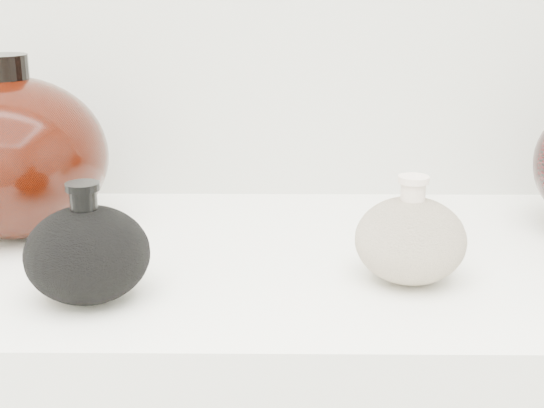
{
  "coord_description": "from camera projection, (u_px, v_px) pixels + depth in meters",
  "views": [
    {
      "loc": [
        0.06,
        0.1,
        1.22
      ],
      "look_at": [
        0.05,
        0.92,
        0.97
      ],
      "focal_mm": 50.0,
      "sensor_mm": 36.0,
      "label": 1
    }
  ],
  "objects": [
    {
      "name": "black_gourd_vase",
      "position": [
        87.0,
        253.0,
        0.76
      ],
      "size": [
        0.14,
        0.14,
        0.12
      ],
      "color": "black",
      "rests_on": "display_counter"
    },
    {
      "name": "cream_gourd_vase",
      "position": [
        410.0,
        239.0,
        0.81
      ],
      "size": [
        0.14,
        0.14,
        0.12
      ],
      "color": "beige",
      "rests_on": "display_counter"
    },
    {
      "name": "left_round_pot",
      "position": [
        12.0,
        156.0,
        0.95
      ],
      "size": [
        0.28,
        0.28,
        0.23
      ],
      "color": "black",
      "rests_on": "display_counter"
    }
  ]
}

